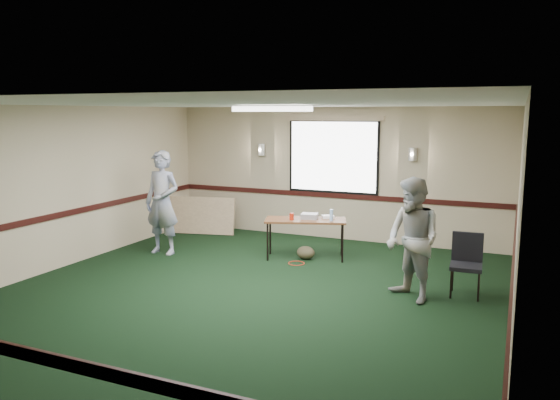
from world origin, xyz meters
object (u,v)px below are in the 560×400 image
at_px(person_left, 162,203).
at_px(conference_chair, 467,259).
at_px(folding_table, 305,222).
at_px(projector, 310,216).
at_px(person_right, 413,240).

bearing_deg(person_left, conference_chair, -1.28).
bearing_deg(folding_table, projector, 30.98).
xyz_separation_m(person_left, person_right, (4.68, -0.73, -0.09)).
height_order(person_left, person_right, person_left).
bearing_deg(person_left, folding_table, 16.67).
bearing_deg(conference_chair, person_right, -142.74).
height_order(projector, person_left, person_left).
distance_m(conference_chair, person_right, 0.94).
xyz_separation_m(folding_table, conference_chair, (2.82, -0.90, -0.14)).
relative_size(projector, conference_chair, 0.33).
height_order(conference_chair, person_right, person_right).
bearing_deg(folding_table, conference_chair, -36.71).
height_order(projector, conference_chair, conference_chair).
distance_m(folding_table, conference_chair, 2.96).
bearing_deg(person_left, projector, 17.65).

